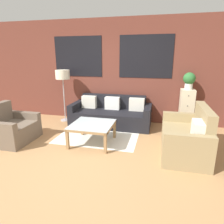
# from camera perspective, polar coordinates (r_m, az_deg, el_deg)

# --- Properties ---
(ground_plane) EXTENTS (16.00, 16.00, 0.00)m
(ground_plane) POSITION_cam_1_polar(r_m,az_deg,el_deg) (3.83, -9.31, -12.82)
(ground_plane) COLOR #AD7F51
(wall_back_brick) EXTENTS (8.40, 0.09, 2.80)m
(wall_back_brick) POSITION_cam_1_polar(r_m,az_deg,el_deg) (5.70, -0.30, 11.59)
(wall_back_brick) COLOR brown
(wall_back_brick) RESTS_ON ground_plane
(rug) EXTENTS (1.84, 1.61, 0.00)m
(rug) POSITION_cam_1_polar(r_m,az_deg,el_deg) (4.88, -3.39, -6.15)
(rug) COLOR silver
(rug) RESTS_ON ground_plane
(couch_dark) EXTENTS (2.12, 0.88, 0.78)m
(couch_dark) POSITION_cam_1_polar(r_m,az_deg,el_deg) (5.41, -0.27, -0.76)
(couch_dark) COLOR black
(couch_dark) RESTS_ON ground_plane
(settee_vintage) EXTENTS (0.80, 1.44, 0.92)m
(settee_vintage) POSITION_cam_1_polar(r_m,az_deg,el_deg) (4.09, 20.56, -6.94)
(settee_vintage) COLOR #99845B
(settee_vintage) RESTS_ON ground_plane
(armchair_corner) EXTENTS (0.80, 0.94, 0.84)m
(armchair_corner) POSITION_cam_1_polar(r_m,az_deg,el_deg) (4.90, -26.74, -4.35)
(armchair_corner) COLOR #6B5B4C
(armchair_corner) RESTS_ON ground_plane
(coffee_table) EXTENTS (0.86, 0.86, 0.44)m
(coffee_table) POSITION_cam_1_polar(r_m,az_deg,el_deg) (4.25, -5.65, -4.21)
(coffee_table) COLOR silver
(coffee_table) RESTS_ON ground_plane
(floor_lamp) EXTENTS (0.39, 0.39, 1.45)m
(floor_lamp) POSITION_cam_1_polar(r_m,az_deg,el_deg) (5.76, -13.90, 9.69)
(floor_lamp) COLOR #B2B2B7
(floor_lamp) RESTS_ON ground_plane
(drawer_cabinet) EXTENTS (0.34, 0.40, 1.01)m
(drawer_cabinet) POSITION_cam_1_polar(r_m,az_deg,el_deg) (5.46, 20.43, 0.81)
(drawer_cabinet) COLOR beige
(drawer_cabinet) RESTS_ON ground_plane
(potted_plant) EXTENTS (0.29, 0.29, 0.42)m
(potted_plant) POSITION_cam_1_polar(r_m,az_deg,el_deg) (5.33, 21.19, 8.57)
(potted_plant) COLOR silver
(potted_plant) RESTS_ON drawer_cabinet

